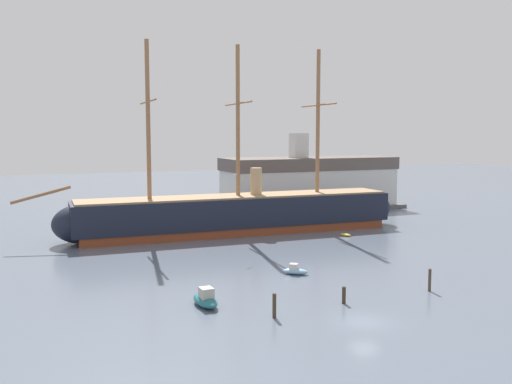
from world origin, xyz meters
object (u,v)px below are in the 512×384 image
Objects in this scene: mooring_piling_right_pair at (430,280)px; dockside_warehouse_right at (310,183)px; motorboat_foreground_left at (205,299)px; dinghy_alongside_stern at (346,235)px; motorboat_near_centre at (295,271)px; sailboat_far_right at (357,217)px; mooring_piling_left_pair at (344,295)px; tall_ship at (238,213)px; motorboat_distant_centre at (195,215)px; mooring_piling_nearest at (274,306)px; seagull_in_flight at (234,174)px.

mooring_piling_right_pair is 64.50m from dockside_warehouse_right.
dinghy_alongside_stern is at bearing 38.91° from motorboat_foreground_left.
motorboat_near_centre is 44.91m from sailboat_far_right.
mooring_piling_left_pair is (-0.82, -11.97, 0.38)m from motorboat_near_centre.
mooring_piling_right_pair is at bearing -107.39° from dockside_warehouse_right.
mooring_piling_right_pair is at bearing -114.73° from sailboat_far_right.
motorboat_distant_centre is (-1.51, 19.70, -2.87)m from tall_ship.
motorboat_distant_centre is (-28.13, 14.78, -0.05)m from sailboat_far_right.
mooring_piling_nearest is 0.93× the size of mooring_piling_right_pair.
dockside_warehouse_right reaches higher than motorboat_distant_centre.
motorboat_near_centre is at bearing -97.74° from tall_ship.
seagull_in_flight is (-4.38, -33.33, 10.42)m from motorboat_distant_centre.
tall_ship is 28.58× the size of mooring_piling_nearest.
sailboat_far_right reaches higher than motorboat_foreground_left.
mooring_piling_left_pair is 10.59m from mooring_piling_right_pair.
motorboat_distant_centre is at bearing 82.51° from seagull_in_flight.
sailboat_far_right is at bearing -85.01° from dockside_warehouse_right.
motorboat_near_centre is 57.64m from dockside_warehouse_right.
sailboat_far_right is at bearing 29.71° from seagull_in_flight.
motorboat_foreground_left is 0.11× the size of dockside_warehouse_right.
tall_ship is 43.23m from mooring_piling_nearest.
mooring_piling_right_pair reaches higher than mooring_piling_nearest.
mooring_piling_left_pair is at bearing -87.28° from seagull_in_flight.
dinghy_alongside_stern is 1.98× the size of seagull_in_flight.
mooring_piling_nearest is (4.62, -5.74, 0.46)m from motorboat_foreground_left.
sailboat_far_right is 38.84m from seagull_in_flight.
mooring_piling_right_pair is at bearing -82.88° from motorboat_distant_centre.
motorboat_distant_centre is 2.06× the size of mooring_piling_left_pair.
mooring_piling_right_pair reaches higher than motorboat_near_centre.
mooring_piling_left_pair is (8.04, 1.19, -0.29)m from mooring_piling_nearest.
mooring_piling_left_pair is at bearing -179.45° from mooring_piling_right_pair.
sailboat_far_right is (43.92, 40.45, -0.12)m from motorboat_foreground_left.
motorboat_near_centre is at bearing -92.76° from motorboat_distant_centre.
motorboat_distant_centre is 35.20m from seagull_in_flight.
mooring_piling_nearest is (-12.68, -41.26, -2.23)m from tall_ship.
seagull_in_flight is at bearing 98.15° from motorboat_near_centre.
motorboat_near_centre is 17.98m from seagull_in_flight.
dockside_warehouse_right is (26.69, 1.73, 5.20)m from motorboat_distant_centre.
dockside_warehouse_right is (25.17, 21.44, 2.33)m from tall_ship.
mooring_piling_nearest is at bearing -121.12° from dockside_warehouse_right.
seagull_in_flight is at bearing 76.20° from mooring_piling_nearest.
motorboat_near_centre is 26.34m from dinghy_alongside_stern.
mooring_piling_left_pair is at bearing 8.42° from mooring_piling_nearest.
mooring_piling_right_pair is 30.47m from seagull_in_flight.
tall_ship is 10.11× the size of sailboat_far_right.
motorboat_near_centre is 2.99× the size of seagull_in_flight.
motorboat_near_centre is 15.88m from mooring_piling_nearest.
dockside_warehouse_right is at bearing 58.88° from mooring_piling_nearest.
dockside_warehouse_right is (37.85, 62.70, 4.56)m from mooring_piling_nearest.
mooring_piling_right_pair reaches higher than motorboat_foreground_left.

